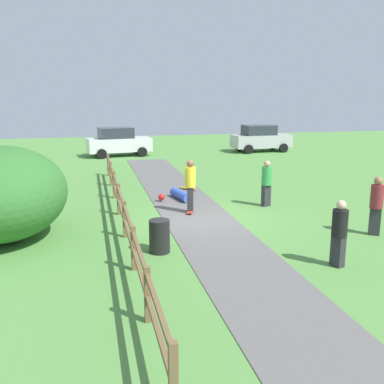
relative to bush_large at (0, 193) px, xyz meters
name	(u,v)px	position (x,y,z in m)	size (l,w,h in m)	color
ground_plane	(199,220)	(6.11, 0.57, -1.36)	(60.00, 60.00, 0.00)	#568E42
asphalt_path	(199,219)	(6.11, 0.57, -1.35)	(2.40, 28.00, 0.02)	#605E5B
wooden_fence	(121,205)	(3.51, 0.57, -0.70)	(0.12, 18.12, 1.10)	brown
bush_large	(0,193)	(0.00, 0.00, 0.00)	(3.82, 4.58, 2.73)	#33702D
trash_bin	(159,236)	(4.31, -2.22, -0.91)	(0.56, 0.56, 0.90)	black
skater_riding	(190,183)	(6.00, 1.48, -0.28)	(0.48, 0.82, 1.89)	#B23326
skater_fallen	(179,195)	(6.00, 3.47, -1.16)	(1.25, 1.45, 0.36)	blue
skateboard_loose	(188,188)	(6.75, 5.20, -1.28)	(0.69, 0.72, 0.08)	#BF8C19
bystander_black	(339,230)	(8.45, -4.19, -0.44)	(0.47, 0.47, 1.68)	#2D2D33
bystander_green	(267,181)	(9.02, 1.80, -0.40)	(0.49, 0.49, 1.74)	#2D2D33
bystander_maroon	(376,203)	(10.86, -2.21, -0.37)	(0.52, 0.52, 1.79)	#2D2D33
parked_car_white	(118,142)	(4.52, 16.74, -0.41)	(4.40, 2.46, 1.92)	silver
parked_car_silver	(261,138)	(14.72, 16.74, -0.41)	(4.28, 2.16, 1.92)	#B7B7BC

